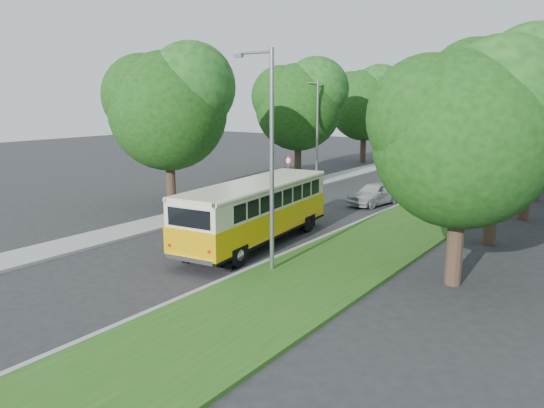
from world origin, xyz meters
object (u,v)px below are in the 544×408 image
Objects in this scene: car_blue at (425,176)px; car_white at (422,181)px; car_grey at (436,168)px; car_silver at (375,193)px; lamppost_near at (270,154)px; vintage_bus at (256,213)px; lamppost_far at (316,128)px.

car_white is at bearing -94.88° from car_blue.
car_white is 0.92× the size of car_blue.
car_silver is at bearing -76.39° from car_grey.
lamppost_near is 0.85× the size of vintage_bus.
lamppost_far is 8.71m from car_blue.
lamppost_near is at bearing -64.29° from lamppost_far.
lamppost_near is at bearing -70.46° from car_silver.
car_blue is at bearing 82.44° from vintage_bus.
lamppost_far is 1.73× the size of car_white.
car_blue is (6.84, 4.14, -3.43)m from lamppost_far.
car_silver is at bearing 98.29° from lamppost_near.
lamppost_far is 1.57× the size of car_grey.
vintage_bus is 11.15m from car_silver.
car_grey is at bearing 84.46° from vintage_bus.
vintage_bus is (-2.63, 2.67, -2.96)m from lamppost_near.
lamppost_near reaches higher than car_silver.
car_white reaches higher than car_grey.
car_grey is (-1.57, 7.85, -0.05)m from car_white.
car_grey is at bearing 119.26° from car_white.
lamppost_near is 23.03m from car_blue.
vintage_bus is 19.99m from car_blue.
car_blue is (-2.06, 22.64, -3.69)m from lamppost_near.
car_grey is (-0.79, 13.75, -0.02)m from car_silver.
car_white is 0.91× the size of car_grey.
car_silver is (6.90, -4.71, -3.43)m from lamppost_far.
car_grey is at bearing 78.00° from car_blue.
car_blue is (-0.06, 8.86, -0.01)m from car_silver.
lamppost_near reaches higher than vintage_bus.
vintage_bus is at bearing -112.19° from car_blue.
lamppost_far reaches higher than car_blue.
lamppost_far is at bearing -113.73° from car_grey.
car_silver is (-2.01, 13.79, -3.68)m from lamppost_near.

